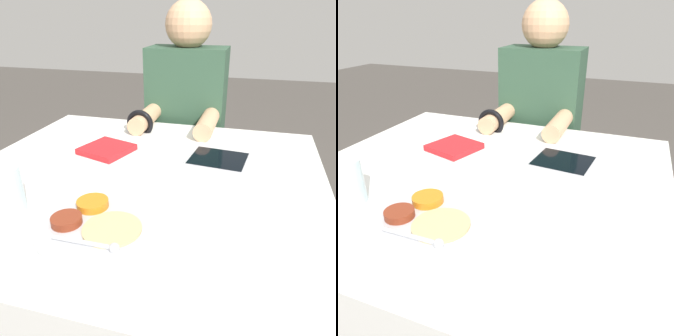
{
  "view_description": "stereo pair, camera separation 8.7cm",
  "coord_description": "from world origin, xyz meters",
  "views": [
    {
      "loc": [
        0.31,
        -0.81,
        1.21
      ],
      "look_at": [
        0.1,
        -0.05,
        0.83
      ],
      "focal_mm": 35.0,
      "sensor_mm": 36.0,
      "label": 1
    },
    {
      "loc": [
        0.39,
        -0.78,
        1.21
      ],
      "look_at": [
        0.1,
        -0.05,
        0.83
      ],
      "focal_mm": 35.0,
      "sensor_mm": 36.0,
      "label": 2
    }
  ],
  "objects": [
    {
      "name": "drinking_glass",
      "position": [
        -0.23,
        -0.26,
        0.83
      ],
      "size": [
        0.07,
        0.07,
        0.11
      ],
      "color": "silver",
      "rests_on": "dining_table"
    },
    {
      "name": "tablet_device",
      "position": [
        0.21,
        0.17,
        0.78
      ],
      "size": [
        0.21,
        0.19,
        0.01
      ],
      "color": "#B7B7BC",
      "rests_on": "dining_table"
    },
    {
      "name": "dining_table",
      "position": [
        0.0,
        0.0,
        0.39
      ],
      "size": [
        1.07,
        1.0,
        0.77
      ],
      "color": "silver",
      "rests_on": "ground_plane"
    },
    {
      "name": "person_diner",
      "position": [
        0.0,
        0.64,
        0.6
      ],
      "size": [
        0.36,
        0.44,
        1.26
      ],
      "color": "black",
      "rests_on": "ground_plane"
    },
    {
      "name": "thali_tray",
      "position": [
        -0.01,
        -0.27,
        0.78
      ],
      "size": [
        0.27,
        0.27,
        0.03
      ],
      "color": "#B7BABF",
      "rests_on": "dining_table"
    },
    {
      "name": "red_notebook",
      "position": [
        -0.17,
        0.14,
        0.78
      ],
      "size": [
        0.19,
        0.19,
        0.02
      ],
      "color": "silver",
      "rests_on": "dining_table"
    }
  ]
}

